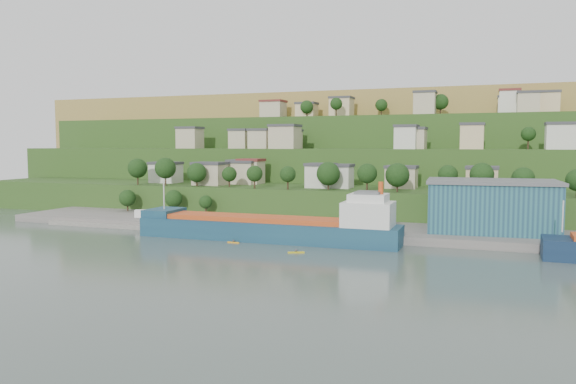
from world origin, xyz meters
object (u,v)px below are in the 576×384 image
at_px(cargo_ship_near, 274,230).
at_px(caravan, 146,215).
at_px(warehouse, 492,206).
at_px(kayak_orange, 233,242).

height_order(cargo_ship_near, caravan, cargo_ship_near).
distance_m(warehouse, kayak_orange, 64.31).
bearing_deg(kayak_orange, caravan, 155.10).
xyz_separation_m(warehouse, caravan, (-96.51, -6.58, -5.73)).
relative_size(cargo_ship_near, kayak_orange, 21.27).
distance_m(cargo_ship_near, kayak_orange, 10.59).
xyz_separation_m(cargo_ship_near, warehouse, (49.75, 20.58, 5.72)).
bearing_deg(warehouse, cargo_ship_near, -161.69).
bearing_deg(warehouse, kayak_orange, -159.09).
height_order(caravan, kayak_orange, caravan).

